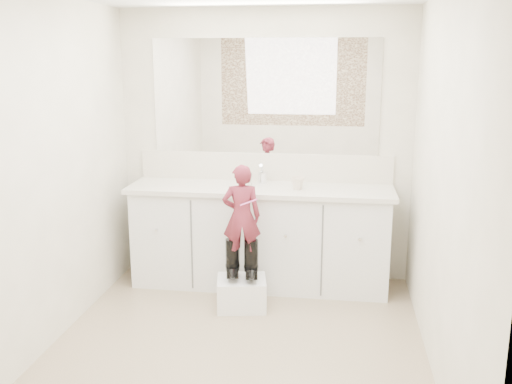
# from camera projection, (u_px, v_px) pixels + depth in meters

# --- Properties ---
(floor) EXTENTS (3.00, 3.00, 0.00)m
(floor) POSITION_uv_depth(u_px,v_px,m) (236.00, 350.00, 3.94)
(floor) COLOR #816A54
(floor) RESTS_ON ground
(wall_back) EXTENTS (2.60, 0.00, 2.60)m
(wall_back) POSITION_uv_depth(u_px,v_px,m) (265.00, 146.00, 5.11)
(wall_back) COLOR beige
(wall_back) RESTS_ON floor
(wall_front) EXTENTS (2.60, 0.00, 2.60)m
(wall_front) POSITION_uv_depth(u_px,v_px,m) (164.00, 261.00, 2.22)
(wall_front) COLOR beige
(wall_front) RESTS_ON floor
(wall_left) EXTENTS (0.00, 3.00, 3.00)m
(wall_left) POSITION_uv_depth(u_px,v_px,m) (45.00, 175.00, 3.85)
(wall_left) COLOR beige
(wall_left) RESTS_ON floor
(wall_right) EXTENTS (0.00, 3.00, 3.00)m
(wall_right) POSITION_uv_depth(u_px,v_px,m) (443.00, 187.00, 3.48)
(wall_right) COLOR beige
(wall_right) RESTS_ON floor
(vanity_cabinet) EXTENTS (2.20, 0.55, 0.85)m
(vanity_cabinet) POSITION_uv_depth(u_px,v_px,m) (260.00, 238.00, 5.02)
(vanity_cabinet) COLOR silver
(vanity_cabinet) RESTS_ON floor
(countertop) EXTENTS (2.28, 0.58, 0.04)m
(countertop) POSITION_uv_depth(u_px,v_px,m) (260.00, 189.00, 4.90)
(countertop) COLOR beige
(countertop) RESTS_ON vanity_cabinet
(backsplash) EXTENTS (2.28, 0.03, 0.25)m
(backsplash) POSITION_uv_depth(u_px,v_px,m) (264.00, 167.00, 5.14)
(backsplash) COLOR beige
(backsplash) RESTS_ON countertop
(mirror) EXTENTS (2.00, 0.02, 1.00)m
(mirror) POSITION_uv_depth(u_px,v_px,m) (265.00, 97.00, 5.00)
(mirror) COLOR white
(mirror) RESTS_ON wall_back
(dot_panel) EXTENTS (2.00, 0.01, 1.20)m
(dot_panel) POSITION_uv_depth(u_px,v_px,m) (161.00, 146.00, 2.12)
(dot_panel) COLOR #472819
(dot_panel) RESTS_ON wall_front
(faucet) EXTENTS (0.08, 0.08, 0.10)m
(faucet) POSITION_uv_depth(u_px,v_px,m) (263.00, 177.00, 5.05)
(faucet) COLOR silver
(faucet) RESTS_ON countertop
(cup) EXTENTS (0.14, 0.14, 0.11)m
(cup) POSITION_uv_depth(u_px,v_px,m) (298.00, 183.00, 4.80)
(cup) COLOR beige
(cup) RESTS_ON countertop
(soap_bottle) EXTENTS (0.07, 0.08, 0.16)m
(soap_bottle) POSITION_uv_depth(u_px,v_px,m) (247.00, 176.00, 4.95)
(soap_bottle) COLOR beige
(soap_bottle) RESTS_ON countertop
(step_stool) EXTENTS (0.44, 0.39, 0.25)m
(step_stool) POSITION_uv_depth(u_px,v_px,m) (242.00, 293.00, 4.59)
(step_stool) COLOR white
(step_stool) RESTS_ON floor
(boot_left) EXTENTS (0.15, 0.23, 0.32)m
(boot_left) POSITION_uv_depth(u_px,v_px,m) (233.00, 258.00, 4.56)
(boot_left) COLOR black
(boot_left) RESTS_ON step_stool
(boot_right) EXTENTS (0.15, 0.23, 0.32)m
(boot_right) POSITION_uv_depth(u_px,v_px,m) (251.00, 259.00, 4.54)
(boot_right) COLOR black
(boot_right) RESTS_ON step_stool
(toddler) EXTENTS (0.33, 0.25, 0.83)m
(toddler) POSITION_uv_depth(u_px,v_px,m) (242.00, 216.00, 4.47)
(toddler) COLOR #AB344A
(toddler) RESTS_ON step_stool
(toothbrush) EXTENTS (0.14, 0.04, 0.06)m
(toothbrush) POSITION_uv_depth(u_px,v_px,m) (249.00, 202.00, 4.35)
(toothbrush) COLOR #F760BA
(toothbrush) RESTS_ON toddler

